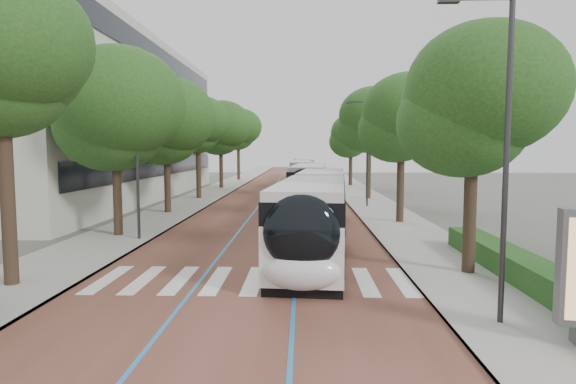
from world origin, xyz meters
The scene contains 21 objects.
ground centered at (0.00, 0.00, 0.00)m, with size 160.00×160.00×0.00m, color #51544C.
road centered at (0.00, 40.00, 0.01)m, with size 11.00×140.00×0.02m, color brown.
sidewalk_left centered at (-7.50, 40.00, 0.06)m, with size 4.00×140.00×0.12m, color gray.
sidewalk_right centered at (7.50, 40.00, 0.06)m, with size 4.00×140.00×0.12m, color gray.
kerb_left centered at (-5.60, 40.00, 0.06)m, with size 0.20×140.00×0.14m, color gray.
kerb_right centered at (5.60, 40.00, 0.06)m, with size 0.20×140.00×0.14m, color gray.
zebra_crossing centered at (0.20, 1.00, 0.03)m, with size 10.55×3.60×0.01m.
lane_line_left centered at (-1.60, 40.00, 0.02)m, with size 0.12×126.00×0.01m, color #2572B9.
lane_line_right centered at (1.60, 40.00, 0.02)m, with size 0.12×126.00×0.01m, color #2572B9.
office_building centered at (-19.47, 28.00, 7.00)m, with size 18.11×40.00×14.00m.
hedge centered at (9.10, 0.00, 0.52)m, with size 1.20×14.00×0.80m, color #1D4417.
streetlight_near centered at (6.62, -3.00, 4.82)m, with size 1.82×0.20×8.00m.
streetlight_far centered at (6.62, 22.00, 4.82)m, with size 1.82×0.20×8.00m.
lamp_post_left centered at (-6.10, 8.00, 4.12)m, with size 0.14×0.14×8.00m, color #2B2C2E.
trees_left centered at (-7.50, 26.83, 6.55)m, with size 6.49×60.73×9.80m.
trees_right centered at (7.70, 23.05, 6.21)m, with size 6.00×47.42×9.36m.
lead_bus centered at (2.51, 7.35, 1.63)m, with size 4.00×18.54×3.20m.
bus_queued_0 centered at (2.33, 23.64, 1.62)m, with size 3.30×12.53×3.20m.
bus_queued_1 centered at (1.67, 37.00, 1.62)m, with size 2.84×12.46×3.20m.
bus_queued_2 centered at (2.12, 50.23, 1.62)m, with size 2.81×12.45×3.20m.
bus_queued_3 centered at (1.57, 63.40, 1.62)m, with size 2.84×12.46×3.20m.
Camera 1 is at (1.84, -14.86, 4.41)m, focal length 30.00 mm.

